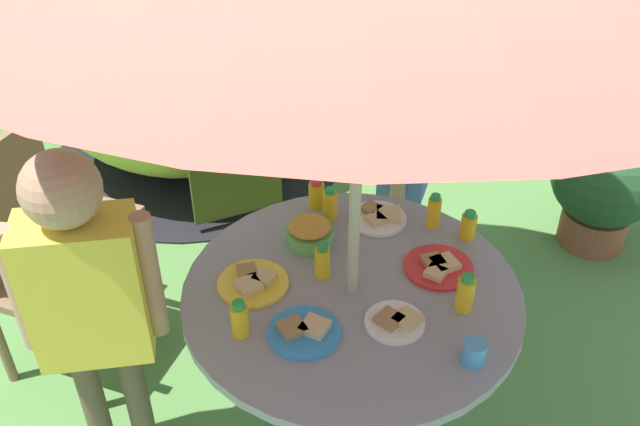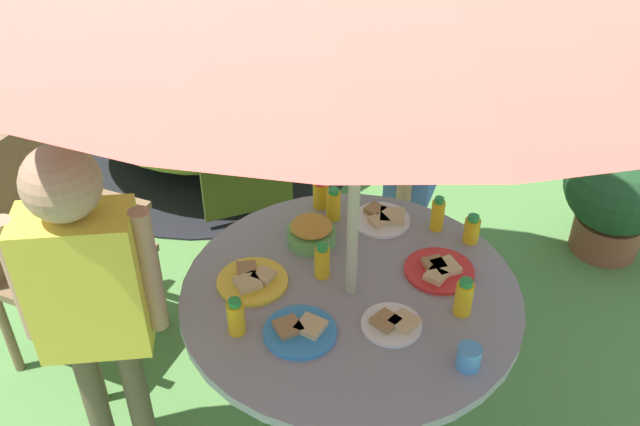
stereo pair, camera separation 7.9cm
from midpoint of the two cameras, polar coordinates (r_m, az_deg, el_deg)
The scene contains 20 objects.
garden_table at distance 2.47m, azimuth 3.27°, elevation -9.51°, with size 1.11×1.11×0.73m.
wooden_chair at distance 3.00m, azimuth -19.98°, elevation -2.20°, with size 0.65×0.66×0.99m.
dome_tent at distance 4.14m, azimuth -8.78°, elevation 13.08°, with size 2.16×2.16×1.42m.
potted_plant at distance 3.74m, azimuth 23.32°, elevation 1.92°, with size 0.54×0.54×0.68m.
child_in_blue_shirt at distance 2.98m, azimuth 8.60°, elevation 6.19°, with size 0.32×0.40×1.30m.
child_in_yellow_shirt at distance 2.29m, azimuth -17.17°, elevation -5.39°, with size 0.45×0.23×1.32m.
snack_bowl at distance 2.50m, azimuth 0.21°, elevation -1.55°, with size 0.17×0.17×0.09m.
plate_far_right at distance 2.19m, azimuth -0.56°, elevation -9.34°, with size 0.22×0.22×0.03m.
plate_center_back at distance 2.43m, azimuth 10.39°, elevation -4.49°, with size 0.23×0.23×0.03m.
plate_near_right at distance 2.22m, azimuth 6.84°, elevation -8.74°, with size 0.19×0.19×0.03m.
plate_mid_left at distance 2.36m, azimuth -4.46°, elevation -5.35°, with size 0.23×0.23×0.03m.
plate_front_edge at distance 2.63m, azimuth 5.85°, elevation -0.44°, with size 0.21×0.21×0.03m.
juice_bottle_near_left at distance 2.60m, azimuth 1.95°, elevation 0.67°, with size 0.05×0.05×0.13m.
juice_bottle_far_left at distance 2.35m, azimuth 1.13°, elevation -3.88°, with size 0.05×0.05×0.13m.
juice_bottle_center_front at distance 2.59m, azimuth 10.20°, elevation -0.11°, with size 0.05×0.05×0.13m.
juice_bottle_mid_right at distance 2.67m, azimuth 0.90°, elevation 1.51°, with size 0.06×0.06×0.12m.
juice_bottle_back_edge at distance 2.17m, azimuth -5.67°, elevation -8.25°, with size 0.05×0.05×0.13m.
juice_bottle_spot_a at distance 2.56m, azimuth 12.85°, elevation -1.29°, with size 0.06×0.06×0.11m.
juice_bottle_spot_b at distance 2.27m, azimuth 12.35°, elevation -6.60°, with size 0.06×0.06×0.13m.
cup_near at distance 2.13m, azimuth 12.82°, elevation -11.16°, with size 0.07×0.07×0.07m, color #4C99D8.
Camera 2 is at (-0.28, -1.70, 2.31)m, focal length 40.21 mm.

